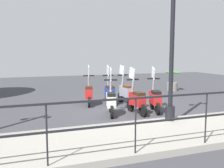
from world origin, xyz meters
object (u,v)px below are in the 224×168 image
Objects in this scene: lamp_post_near at (172,56)px; potted_palm at (172,82)px; scooter_near_2 at (111,101)px; scooter_near_0 at (155,98)px; scooter_far_0 at (126,92)px; scooter_far_2 at (89,93)px; scooter_near_1 at (137,100)px; scooter_far_1 at (110,92)px.

lamp_post_near reaches higher than potted_palm.
scooter_near_2 reaches higher than potted_palm.
lamp_post_near is at bearing -178.74° from scooter_near_0.
scooter_far_0 is 1.48m from scooter_far_2.
scooter_near_1 is at bearing 135.43° from potted_palm.
scooter_far_0 is at bearing -15.81° from scooter_near_1.
scooter_near_0 is 1.72m from scooter_far_0.
scooter_near_1 is 1.00× the size of scooter_near_2.
scooter_far_0 is (-2.40, 3.72, 0.04)m from potted_palm.
scooter_near_1 is 1.00× the size of scooter_far_0.
scooter_near_0 is at bearing -91.41° from scooter_near_1.
scooter_near_0 is (1.54, -0.39, -1.46)m from lamp_post_near.
scooter_far_0 is (3.22, -0.01, -1.46)m from lamp_post_near.
scooter_near_2 is 1.82m from scooter_far_2.
lamp_post_near is at bearing -142.87° from scooter_far_2.
scooter_far_0 is 1.00× the size of scooter_far_2.
scooter_near_1 is 2.24m from scooter_far_2.
lamp_post_near reaches higher than scooter_near_0.
scooter_near_2 is at bearing 129.05° from potted_palm.
scooter_near_1 is (-4.11, 4.05, 0.04)m from potted_palm.
scooter_far_2 is at bearing 74.30° from scooter_far_0.
scooter_far_1 is (3.29, 0.65, -1.46)m from lamp_post_near.
lamp_post_near is 2.16m from scooter_near_0.
scooter_near_2 is (0.14, 0.85, 0.00)m from scooter_near_1.
scooter_near_2 is 1.74m from scooter_far_1.
scooter_far_0 is at bearing -20.32° from scooter_near_2.
scooter_near_1 and scooter_far_0 have the same top height.
scooter_near_1 is (-0.04, 0.71, 0.00)m from scooter_near_0.
scooter_near_1 and scooter_far_2 have the same top height.
scooter_near_0 reaches higher than potted_palm.
scooter_far_0 is (1.67, 0.38, 0.00)m from scooter_near_0.
scooter_near_1 is 0.86m from scooter_near_2.
potted_palm is at bearing -53.11° from scooter_far_2.
lamp_post_near is 4.00m from scooter_far_2.
scooter_near_1 is at bearing 108.85° from scooter_near_0.
potted_palm is 0.69× the size of scooter_far_2.
scooter_near_2 is 1.00× the size of scooter_far_1.
potted_palm is 5.62m from scooter_far_2.
scooter_far_2 is at bearing 25.48° from scooter_near_2.
scooter_near_0 and scooter_far_2 have the same top height.
scooter_near_0 is 1.00× the size of scooter_far_1.
scooter_near_0 is at bearing -14.13° from lamp_post_near.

